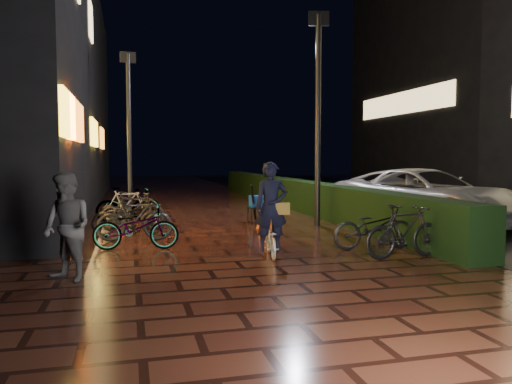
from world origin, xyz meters
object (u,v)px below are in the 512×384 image
object	(u,v)px
van	(426,196)
cyclist	(271,222)
traffic_barrier	(266,212)
bystander_person	(67,227)
cart_assembly	(257,203)

from	to	relation	value
van	cyclist	bearing A→B (deg)	-170.00
traffic_barrier	bystander_person	bearing A→B (deg)	-130.65
van	cyclist	size ratio (longest dim) A/B	3.13
cyclist	cart_assembly	xyz separation A→B (m)	(0.96, 4.74, -0.09)
cyclist	cart_assembly	size ratio (longest dim) A/B	1.62
cyclist	traffic_barrier	bearing A→B (deg)	75.97
van	traffic_barrier	xyz separation A→B (m)	(-4.17, 0.91, -0.40)
van	cyclist	world-z (taller)	cyclist
van	cyclist	xyz separation A→B (m)	(-5.20, -3.22, -0.11)
van	traffic_barrier	size ratio (longest dim) A/B	3.11
bystander_person	van	size ratio (longest dim) A/B	0.30
bystander_person	cyclist	xyz separation A→B (m)	(3.32, 0.93, -0.15)
bystander_person	traffic_barrier	distance (m)	6.69
cyclist	bystander_person	bearing A→B (deg)	-164.29
bystander_person	van	xyz separation A→B (m)	(8.52, 4.16, -0.04)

